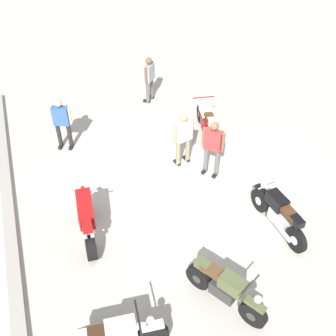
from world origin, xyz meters
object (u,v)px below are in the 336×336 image
(motorcycle_olive_vintage, at_px, (225,289))
(motorcycle_red_sportbike, at_px, (87,218))
(motorcycle_black_cruiser, at_px, (279,214))
(person_in_red_shirt, at_px, (213,145))
(person_in_blue_shirt, at_px, (62,121))
(person_in_gray_shirt, at_px, (149,77))
(motorcycle_cream_vintage, at_px, (206,120))
(person_in_white_shirt, at_px, (183,136))

(motorcycle_olive_vintage, bearing_deg, motorcycle_red_sportbike, -170.77)
(motorcycle_black_cruiser, bearing_deg, person_in_red_shirt, 9.24)
(motorcycle_red_sportbike, xyz_separation_m, person_in_blue_shirt, (3.83, -0.06, 0.37))
(person_in_gray_shirt, relative_size, person_in_blue_shirt, 0.99)
(motorcycle_cream_vintage, xyz_separation_m, motorcycle_black_cruiser, (-4.42, 0.06, 0.03))
(person_in_red_shirt, height_order, person_in_white_shirt, person_in_red_shirt)
(motorcycle_black_cruiser, xyz_separation_m, person_in_gray_shirt, (7.03, 1.01, 0.43))
(motorcycle_black_cruiser, distance_m, person_in_white_shirt, 3.48)
(motorcycle_black_cruiser, relative_size, person_in_blue_shirt, 1.23)
(person_in_blue_shirt, relative_size, person_in_white_shirt, 0.99)
(motorcycle_cream_vintage, relative_size, motorcycle_red_sportbike, 0.99)
(motorcycle_cream_vintage, distance_m, person_in_blue_shirt, 4.52)
(motorcycle_cream_vintage, distance_m, motorcycle_olive_vintage, 6.26)
(motorcycle_cream_vintage, xyz_separation_m, person_in_gray_shirt, (2.60, 1.07, 0.47))
(motorcycle_black_cruiser, xyz_separation_m, person_in_blue_shirt, (5.24, 4.36, 0.45))
(person_in_red_shirt, height_order, person_in_blue_shirt, person_in_red_shirt)
(motorcycle_olive_vintage, bearing_deg, person_in_blue_shirt, 168.93)
(person_in_red_shirt, bearing_deg, person_in_gray_shirt, -125.06)
(motorcycle_olive_vintage, relative_size, person_in_white_shirt, 1.03)
(motorcycle_olive_vintage, distance_m, person_in_blue_shirt, 7.04)
(person_in_red_shirt, xyz_separation_m, person_in_white_shirt, (0.71, 0.59, -0.02))
(person_in_red_shirt, distance_m, person_in_white_shirt, 0.92)
(person_in_gray_shirt, distance_m, person_in_blue_shirt, 3.80)
(person_in_gray_shirt, height_order, person_in_red_shirt, person_in_red_shirt)
(person_in_blue_shirt, bearing_deg, motorcycle_red_sportbike, 23.38)
(motorcycle_cream_vintage, distance_m, motorcycle_red_sportbike, 5.40)
(motorcycle_cream_vintage, height_order, person_in_blue_shirt, person_in_blue_shirt)
(motorcycle_olive_vintage, relative_size, person_in_gray_shirt, 1.06)
(motorcycle_olive_vintage, height_order, person_in_red_shirt, person_in_red_shirt)
(motorcycle_red_sportbike, bearing_deg, motorcycle_black_cruiser, -101.43)
(motorcycle_olive_vintage, distance_m, person_in_red_shirt, 4.26)
(motorcycle_cream_vintage, xyz_separation_m, motorcycle_olive_vintage, (-5.85, 2.21, 0.00))
(motorcycle_olive_vintage, bearing_deg, person_in_gray_shirt, 142.86)
(motorcycle_olive_vintage, distance_m, person_in_white_shirt, 4.77)
(motorcycle_black_cruiser, bearing_deg, person_in_blue_shirt, 34.90)
(motorcycle_red_sportbike, height_order, person_in_white_shirt, person_in_white_shirt)
(person_in_red_shirt, bearing_deg, person_in_white_shirt, -89.99)
(motorcycle_cream_vintage, distance_m, person_in_gray_shirt, 2.85)
(motorcycle_cream_vintage, bearing_deg, motorcycle_black_cruiser, -170.85)
(motorcycle_olive_vintage, bearing_deg, person_in_red_shirt, 129.55)
(motorcycle_cream_vintage, relative_size, person_in_white_shirt, 1.13)
(motorcycle_cream_vintage, height_order, person_in_gray_shirt, person_in_gray_shirt)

